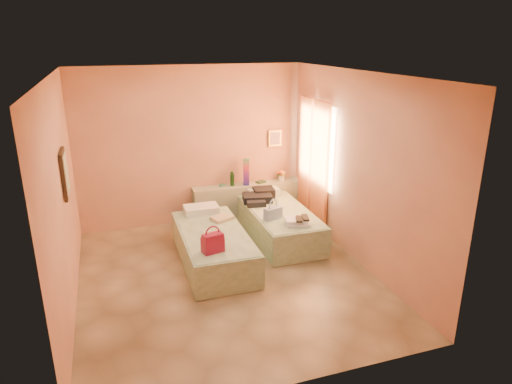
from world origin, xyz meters
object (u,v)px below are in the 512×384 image
magenta_handbag (213,243)px  towel_stack (298,222)px  bed_left (213,247)px  headboard_ledge (248,201)px  bed_right (279,223)px  flower_vase (281,174)px  water_bottle (232,179)px  green_book (261,182)px  blue_handbag (273,213)px

magenta_handbag → towel_stack: magenta_handbag is taller
bed_left → headboard_ledge: bearing=57.5°
bed_left → magenta_handbag: 0.77m
bed_right → flower_vase: size_ratio=8.38×
flower_vase → magenta_handbag: size_ratio=0.84×
bed_right → flower_vase: 1.27m
bed_right → magenta_handbag: bearing=-139.1°
water_bottle → flower_vase: bearing=2.0°
bed_right → magenta_handbag: (-1.42, -1.20, 0.38)m
bed_left → green_book: green_book is taller
green_book → water_bottle: bearing=161.0°
headboard_ledge → bed_right: size_ratio=1.02×
bed_right → towel_stack: (0.03, -0.70, 0.30)m
flower_vase → blue_handbag: (-0.70, -1.43, -0.17)m
headboard_ledge → bed_right: (0.22, -1.05, -0.08)m
water_bottle → headboard_ledge: bearing=2.8°
water_bottle → flower_vase: water_bottle is taller
bed_left → green_book: bearing=51.4°
flower_vase → water_bottle: bearing=-178.0°
magenta_handbag → blue_handbag: size_ratio=0.96×
green_book → flower_vase: bearing=-18.8°
flower_vase → blue_handbag: bearing=-116.0°
headboard_ledge → bed_left: 1.90m
headboard_ledge → blue_handbag: blue_handbag is taller
bed_left → bed_right: (1.26, 0.54, 0.00)m
towel_stack → bed_left: bearing=173.0°
headboard_ledge → blue_handbag: 1.44m
blue_handbag → bed_left: bearing=170.4°
headboard_ledge → green_book: bearing=1.0°
green_book → towel_stack: green_book is taller
flower_vase → magenta_handbag: bearing=-129.6°
headboard_ledge → bed_left: bearing=-123.2°
green_book → bed_left: bearing=-150.2°
bed_right → magenta_handbag: size_ratio=7.04×
bed_left → water_bottle: size_ratio=7.72×
bed_left → towel_stack: size_ratio=5.71×
headboard_ledge → blue_handbag: size_ratio=6.90×
bed_right → magenta_handbag: 1.89m
headboard_ledge → water_bottle: size_ratio=7.91×
bed_right → blue_handbag: 0.55m
headboard_ledge → green_book: green_book is taller
headboard_ledge → towel_stack: bearing=-81.8°
water_bottle → blue_handbag: 1.43m
flower_vase → green_book: bearing=-177.9°
green_book → headboard_ledge: bearing=160.0°
magenta_handbag → towel_stack: bearing=4.6°
green_book → flower_vase: flower_vase is taller
magenta_handbag → headboard_ledge: bearing=47.6°
bed_left → towel_stack: (1.29, -0.16, 0.30)m
bed_left → towel_stack: 1.34m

